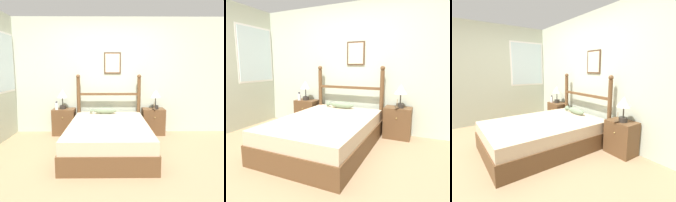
{
  "view_description": "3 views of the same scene",
  "coord_description": "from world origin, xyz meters",
  "views": [
    {
      "loc": [
        0.01,
        -3.2,
        1.45
      ],
      "look_at": [
        0.06,
        0.91,
        0.83
      ],
      "focal_mm": 35.0,
      "sensor_mm": 36.0,
      "label": 1
    },
    {
      "loc": [
        1.45,
        -2.18,
        1.3
      ],
      "look_at": [
        -0.02,
        1.04,
        0.69
      ],
      "focal_mm": 32.0,
      "sensor_mm": 36.0,
      "label": 2
    },
    {
      "loc": [
        2.7,
        -0.88,
        1.42
      ],
      "look_at": [
        0.04,
        0.98,
        0.83
      ],
      "focal_mm": 28.0,
      "sensor_mm": 36.0,
      "label": 3
    }
  ],
  "objects": [
    {
      "name": "wall_back",
      "position": [
        0.0,
        1.73,
        1.28
      ],
      "size": [
        6.4,
        0.08,
        2.55
      ],
      "color": "beige",
      "rests_on": "ground_plane"
    },
    {
      "name": "nightstand_right",
      "position": [
        0.97,
        1.5,
        0.29
      ],
      "size": [
        0.48,
        0.37,
        0.57
      ],
      "color": "brown",
      "rests_on": "ground_plane"
    },
    {
      "name": "bottle",
      "position": [
        -1.12,
        1.41,
        0.65
      ],
      "size": [
        0.07,
        0.07,
        0.19
      ],
      "color": "white",
      "rests_on": "nightstand_left"
    },
    {
      "name": "ground_plane",
      "position": [
        0.0,
        0.0,
        0.0
      ],
      "size": [
        16.0,
        16.0,
        0.0
      ],
      "primitive_type": "plane",
      "color": "#9E7F5B"
    },
    {
      "name": "table_lamp_left",
      "position": [
        -1.01,
        1.49,
        0.87
      ],
      "size": [
        0.23,
        0.23,
        0.42
      ],
      "color": "#2D2823",
      "rests_on": "nightstand_left"
    },
    {
      "name": "headboard",
      "position": [
        -0.01,
        1.55,
        0.71
      ],
      "size": [
        1.42,
        0.09,
        1.32
      ],
      "color": "brown",
      "rests_on": "ground_plane"
    },
    {
      "name": "model_boat",
      "position": [
        0.96,
        1.39,
        0.59
      ],
      "size": [
        0.06,
        0.19,
        0.17
      ],
      "color": "#4C3823",
      "rests_on": "nightstand_right"
    },
    {
      "name": "fish_pillow",
      "position": [
        -0.12,
        1.37,
        0.55
      ],
      "size": [
        0.56,
        0.13,
        0.13
      ],
      "color": "gray",
      "rests_on": "bed"
    },
    {
      "name": "table_lamp_right",
      "position": [
        1.01,
        1.47,
        0.87
      ],
      "size": [
        0.23,
        0.23,
        0.42
      ],
      "color": "#2D2823",
      "rests_on": "nightstand_right"
    },
    {
      "name": "nightstand_left",
      "position": [
        -0.99,
        1.5,
        0.29
      ],
      "size": [
        0.48,
        0.37,
        0.57
      ],
      "color": "brown",
      "rests_on": "ground_plane"
    },
    {
      "name": "bed",
      "position": [
        -0.01,
        0.56,
        0.24
      ],
      "size": [
        1.4,
        2.07,
        0.49
      ],
      "color": "brown",
      "rests_on": "ground_plane"
    }
  ]
}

